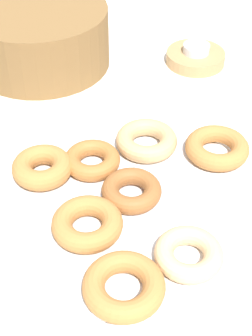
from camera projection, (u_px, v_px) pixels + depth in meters
name	position (u px, v px, depth m)	size (l,w,h in m)	color
ground_plane	(133.00, 208.00, 0.66)	(2.40, 2.40, 0.00)	white
donut_plate	(133.00, 204.00, 0.66)	(0.34, 0.34, 0.01)	silver
donut_0	(189.00, 254.00, 0.57)	(0.08, 0.08, 0.02)	#EABC84
donut_1	(87.00, 224.00, 0.61)	(0.09, 0.09, 0.03)	#BC7A3D
donut_2	(146.00, 140.00, 0.72)	(0.09, 0.09, 0.02)	tan
donut_3	(42.00, 167.00, 0.68)	(0.08, 0.08, 0.03)	#BC7A3D
donut_4	(92.00, 160.00, 0.69)	(0.08, 0.08, 0.02)	#AD6B33
donut_5	(124.00, 286.00, 0.54)	(0.09, 0.09, 0.02)	#BC7A3D
donut_6	(132.00, 190.00, 0.65)	(0.08, 0.08, 0.02)	#995B2D
donut_7	(217.00, 148.00, 0.71)	(0.09, 0.09, 0.02)	#BC7A3D
candle_holder	(195.00, 58.00, 0.92)	(0.11, 0.11, 0.02)	tan
tealight	(196.00, 49.00, 0.91)	(0.05, 0.05, 0.01)	silver
basket	(40.00, 37.00, 0.90)	(0.24, 0.24, 0.10)	brown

